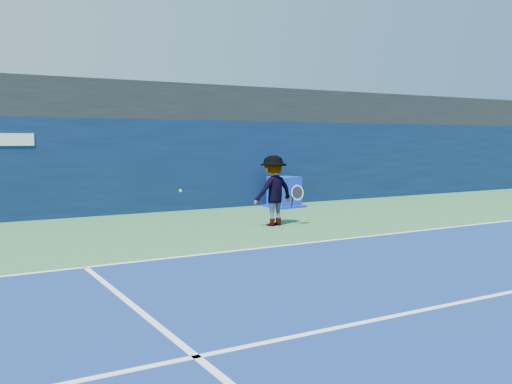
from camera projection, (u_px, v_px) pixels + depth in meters
ground at (404, 269)px, 10.35m from camera, size 80.00×80.00×0.00m
baseline at (309, 243)px, 12.94m from camera, size 24.00×0.10×0.01m
service_line at (500, 294)px, 8.62m from camera, size 24.00×0.10×0.01m
stadium_band at (169, 104)px, 19.95m from camera, size 36.00×3.00×1.20m
back_wall_assembly at (181, 165)px, 19.28m from camera, size 36.00×1.03×3.00m
equipment_cart at (284, 193)px, 19.88m from camera, size 1.22×1.22×1.06m
tennis_player at (273, 191)px, 15.54m from camera, size 1.43×0.88×1.92m
tennis_ball at (181, 191)px, 14.15m from camera, size 0.07×0.07×0.07m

